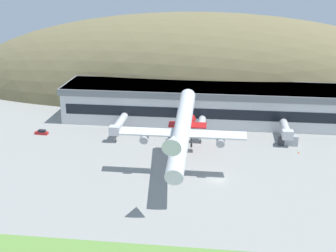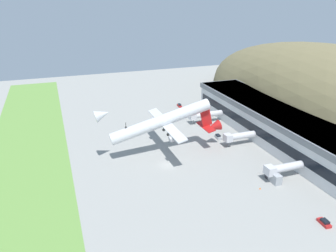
% 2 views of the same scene
% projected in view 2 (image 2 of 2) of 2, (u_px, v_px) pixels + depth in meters
% --- Properties ---
extents(ground_plane, '(313.47, 313.47, 0.00)m').
position_uv_depth(ground_plane, '(167.00, 166.00, 116.76)').
color(ground_plane, gray).
extents(grass_strip_foreground, '(282.13, 29.32, 0.08)m').
position_uv_depth(grass_strip_foreground, '(25.00, 190.00, 101.93)').
color(grass_strip_foreground, '#669342').
rests_on(grass_strip_foreground, ground_plane).
extents(terminal_building, '(103.45, 21.95, 13.11)m').
position_uv_depth(terminal_building, '(277.00, 123.00, 135.65)').
color(terminal_building, silver).
rests_on(terminal_building, ground_plane).
extents(jetway_0, '(3.38, 16.87, 5.43)m').
position_uv_depth(jetway_0, '(204.00, 115.00, 154.87)').
color(jetway_0, silver).
rests_on(jetway_0, ground_plane).
extents(jetway_1, '(3.38, 13.79, 5.43)m').
position_uv_depth(jetway_1, '(238.00, 136.00, 131.19)').
color(jetway_1, silver).
rests_on(jetway_1, ground_plane).
extents(jetway_2, '(3.38, 14.08, 5.43)m').
position_uv_depth(jetway_2, '(282.00, 168.00, 106.93)').
color(jetway_2, silver).
rests_on(jetway_2, ground_plane).
extents(cargo_airplane, '(34.30, 49.31, 16.06)m').
position_uv_depth(cargo_airplane, '(164.00, 122.00, 121.44)').
color(cargo_airplane, silver).
extents(service_car_0, '(4.18, 2.05, 1.57)m').
position_uv_depth(service_car_0, '(218.00, 137.00, 139.04)').
color(service_car_0, '#999EA3').
rests_on(service_car_0, ground_plane).
extents(service_car_1, '(4.03, 2.11, 1.46)m').
position_uv_depth(service_car_1, '(324.00, 222.00, 86.53)').
color(service_car_1, '#B21E1E').
rests_on(service_car_1, ground_plane).
extents(service_car_2, '(4.62, 2.03, 1.60)m').
position_uv_depth(service_car_2, '(179.00, 105.00, 178.65)').
color(service_car_2, '#B21E1E').
rests_on(service_car_2, ground_plane).
extents(fuel_truck, '(6.33, 2.67, 3.25)m').
position_uv_depth(fuel_truck, '(274.00, 177.00, 106.29)').
color(fuel_truck, '#333338').
rests_on(fuel_truck, ground_plane).
extents(traffic_cone_0, '(0.52, 0.52, 0.58)m').
position_uv_depth(traffic_cone_0, '(260.00, 188.00, 102.50)').
color(traffic_cone_0, orange).
rests_on(traffic_cone_0, ground_plane).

